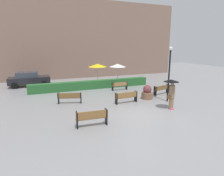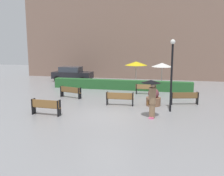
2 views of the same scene
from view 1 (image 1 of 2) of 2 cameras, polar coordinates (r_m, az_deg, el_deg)
ground_plane at (r=12.32m, az=8.79°, el=-7.99°), size 60.00×60.00×0.00m
bench_back_row at (r=18.70m, az=2.35°, el=0.80°), size 1.63×0.35×0.80m
bench_far_left at (r=14.69m, az=-12.68°, el=-2.71°), size 1.80×0.80×0.84m
bench_mid_center at (r=14.48m, az=4.40°, el=-2.60°), size 1.83×0.43×0.86m
bench_near_left at (r=10.39m, az=-6.07°, el=-8.76°), size 1.75×0.44×0.90m
bench_far_right at (r=17.59m, az=14.86°, el=-0.27°), size 1.86×0.76×0.84m
pedestrian_with_umbrella at (r=13.47m, az=17.54°, el=-0.51°), size 1.03×1.03×2.10m
planter_pot at (r=15.91m, az=10.59°, el=-1.46°), size 0.94×0.94×1.15m
lamp_post at (r=15.15m, az=16.95°, el=5.54°), size 0.28×0.28×4.25m
patio_umbrella_yellow at (r=21.04m, az=-4.40°, el=6.84°), size 2.04×2.04×2.38m
patio_umbrella_white at (r=21.77m, az=1.69°, el=6.85°), size 1.89×1.89×2.30m
hedge_strip at (r=19.39m, az=-5.94°, el=1.01°), size 12.28×0.70×0.85m
building_facade at (r=26.58m, az=-9.05°, el=14.27°), size 28.00×1.20×10.27m
parked_car at (r=22.36m, az=-23.84°, el=2.57°), size 4.22×2.00×1.57m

